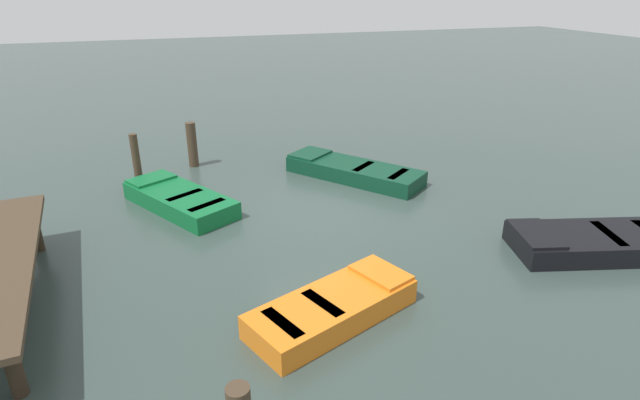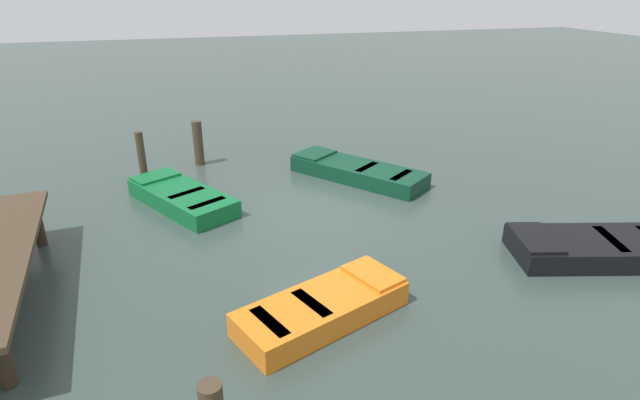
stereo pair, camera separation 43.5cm
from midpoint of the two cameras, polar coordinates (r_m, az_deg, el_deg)
ground_plane at (r=11.63m, az=1.07°, el=-1.59°), size 80.00×80.00×0.00m
rowboat_black at (r=11.19m, az=29.22°, el=-4.60°), size 2.15×3.35×0.46m
rowboat_dark_green at (r=13.69m, az=5.00°, el=3.22°), size 3.64×3.13×0.46m
rowboat_orange at (r=8.13m, az=1.93°, el=-11.82°), size 1.99×2.93×0.46m
rowboat_green at (r=12.36m, az=-14.15°, el=0.32°), size 3.20×2.48×0.46m
mooring_piling_near_left at (r=14.96m, az=-12.55°, el=6.18°), size 0.27×0.27×1.26m
mooring_piling_mid_left at (r=13.94m, az=-18.32°, el=4.49°), size 0.20×0.20×1.36m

